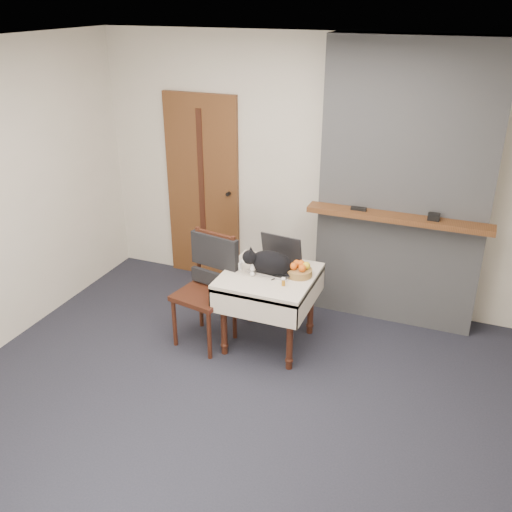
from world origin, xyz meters
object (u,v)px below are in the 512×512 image
Objects in this scene: door at (203,189)px; cat at (270,263)px; laptop at (277,261)px; fruit_basket at (299,270)px; side_table at (269,286)px; chair at (210,273)px; pill_bottle at (283,282)px; cream_jar at (239,265)px.

door is 1.59m from cat.
laptop is 1.87× the size of fruit_basket.
fruit_basket is (0.25, 0.07, 0.16)m from side_table.
chair reaches higher than fruit_basket.
pill_bottle is (0.18, -0.16, 0.15)m from side_table.
cat reaches higher than fruit_basket.
laptop is 0.24m from fruit_basket.
side_table is at bearing -92.86° from laptop.
cat is 7.39× the size of cream_jar.
laptop is 6.02× the size of pill_bottle.
laptop is at bearing -38.32° from door.
laptop reaches higher than side_table.
chair reaches higher than side_table.
fruit_basket reaches higher than cream_jar.
pill_bottle is at bearing -61.34° from cat.
side_table is 1.50× the size of cat.
door reaches higher than chair.
laptop is 0.33m from cream_jar.
chair is at bearing -151.78° from laptop.
cream_jar is at bearing 162.26° from pill_bottle.
door is at bearing 144.83° from fruit_basket.
chair is (-0.52, -0.09, 0.06)m from side_table.
laptop is at bearing 119.80° from pill_bottle.
chair is at bearing 169.39° from cat.
side_table is 0.31m from fruit_basket.
pill_bottle is 0.07× the size of chair.
cream_jar is at bearing -50.67° from door.
door is 2.56× the size of side_table.
cat is at bearing -163.21° from fruit_basket.
chair is (-0.77, -0.16, -0.10)m from fruit_basket.
cat is 0.26m from fruit_basket.
cat is at bearing -13.50° from side_table.
side_table is 0.28m from pill_bottle.
cat is (-0.01, -0.13, 0.03)m from laptop.
laptop is at bearing 32.60° from chair.
door is 1.36m from chair.
side_table is at bearing 139.85° from pill_bottle.
door is at bearing 137.79° from pill_bottle.
fruit_basket is at bearing 22.20° from chair.
pill_bottle is at bearing -42.21° from door.
cat reaches higher than cream_jar.
cat is (0.01, -0.00, 0.22)m from side_table.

